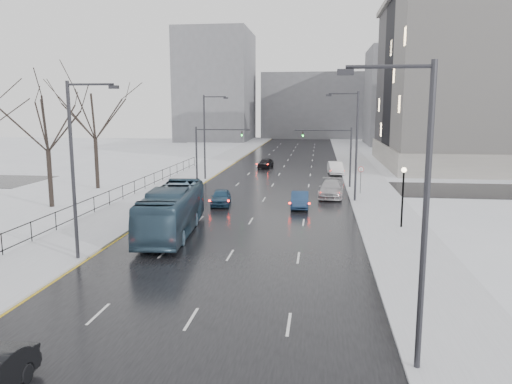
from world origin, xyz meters
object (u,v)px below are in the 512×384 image
at_px(streetlight_r_mid, 354,141).
at_px(mast_signal_right, 341,150).
at_px(no_uturn_sign, 361,172).
at_px(streetlight_l_near, 76,162).
at_px(sedan_right_distant, 335,168).
at_px(streetlight_r_near, 418,204).
at_px(mast_signal_left, 206,149).
at_px(lamppost_r_mid, 403,188).
at_px(tree_park_d, 52,208).
at_px(sedan_right_far, 331,189).
at_px(tree_park_e, 98,189).
at_px(streetlight_l_far, 206,133).
at_px(sedan_right_near, 300,200).
at_px(bus, 172,211).
at_px(sedan_center_near, 221,197).
at_px(sedan_center_far, 266,163).

height_order(streetlight_r_mid, mast_signal_right, streetlight_r_mid).
bearing_deg(no_uturn_sign, streetlight_l_near, -125.89).
bearing_deg(sedan_right_distant, streetlight_r_near, -93.27).
bearing_deg(streetlight_l_near, mast_signal_left, 88.28).
xyz_separation_m(lamppost_r_mid, sedan_right_distant, (-3.80, 29.01, -2.09)).
relative_size(tree_park_d, sedan_right_far, 2.24).
distance_m(streetlight_r_mid, lamppost_r_mid, 10.73).
relative_size(tree_park_e, streetlight_r_near, 1.35).
xyz_separation_m(tree_park_d, streetlight_l_far, (9.63, 18.00, 5.62)).
height_order(streetlight_l_near, sedan_right_near, streetlight_l_near).
bearing_deg(lamppost_r_mid, streetlight_r_near, -98.06).
bearing_deg(sedan_right_distant, bus, -114.67).
xyz_separation_m(no_uturn_sign, sedan_center_near, (-12.70, -7.06, -1.56)).
bearing_deg(streetlight_r_near, tree_park_d, 137.25).
bearing_deg(streetlight_r_mid, tree_park_d, -166.99).
relative_size(streetlight_l_far, sedan_center_near, 2.42).
bearing_deg(sedan_right_distant, sedan_center_far, 144.89).
bearing_deg(streetlight_l_near, tree_park_e, 112.69).
xyz_separation_m(bus, sedan_right_near, (8.30, 10.10, -0.92)).
distance_m(lamppost_r_mid, mast_signal_left, 25.71).
bearing_deg(no_uturn_sign, sedan_right_distant, 97.59).
relative_size(tree_park_e, sedan_right_near, 3.20).
bearing_deg(mast_signal_right, sedan_center_near, -134.38).
height_order(streetlight_l_far, sedan_right_distant, streetlight_l_far).
height_order(tree_park_e, streetlight_r_mid, streetlight_r_mid).
bearing_deg(tree_park_e, mast_signal_left, 20.19).
relative_size(tree_park_d, tree_park_e, 0.93).
distance_m(sedan_right_far, sedan_center_far, 24.25).
height_order(lamppost_r_mid, sedan_center_near, lamppost_r_mid).
distance_m(tree_park_d, no_uturn_sign, 28.88).
distance_m(tree_park_d, sedan_right_distant, 35.37).
bearing_deg(mast_signal_left, lamppost_r_mid, -44.48).
bearing_deg(lamppost_r_mid, streetlight_r_mid, 105.82).
bearing_deg(sedan_right_far, sedan_center_far, 114.81).
height_order(streetlight_l_near, no_uturn_sign, streetlight_l_near).
height_order(streetlight_r_near, mast_signal_right, streetlight_r_near).
relative_size(mast_signal_right, mast_signal_left, 1.00).
bearing_deg(tree_park_e, sedan_center_far, 52.90).
bearing_deg(tree_park_d, mast_signal_left, 53.20).
relative_size(bus, sedan_right_near, 2.74).
xyz_separation_m(streetlight_r_near, sedan_right_distant, (-0.97, 49.01, -4.76)).
distance_m(tree_park_d, streetlight_l_near, 17.90).
relative_size(mast_signal_left, sedan_right_distant, 1.31).
bearing_deg(sedan_right_distant, lamppost_r_mid, -86.94).
bearing_deg(bus, streetlight_r_mid, 40.97).
bearing_deg(streetlight_r_mid, sedan_right_near, -144.12).
bearing_deg(streetlight_l_near, bus, 62.68).
distance_m(no_uturn_sign, sedan_center_far, 23.89).
distance_m(no_uturn_sign, sedan_center_near, 14.62).
bearing_deg(lamppost_r_mid, mast_signal_right, 101.54).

